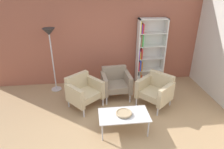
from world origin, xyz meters
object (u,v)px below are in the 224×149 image
at_px(decorative_bowl, 124,113).
at_px(bookshelf_tall, 148,52).
at_px(armchair_by_bookshelf, 116,82).
at_px(floor_lamp_torchiere, 50,40).
at_px(coffee_table_low, 124,116).
at_px(armchair_spare_guest, 83,91).
at_px(armchair_corner_red, 156,90).

bearing_deg(decorative_bowl, bookshelf_tall, 63.64).
relative_size(armchair_by_bookshelf, floor_lamp_torchiere, 0.45).
xyz_separation_m(armchair_by_bookshelf, floor_lamp_torchiere, (-1.63, 0.55, 1.03)).
bearing_deg(bookshelf_tall, floor_lamp_torchiere, -175.40).
bearing_deg(floor_lamp_torchiere, bookshelf_tall, 4.60).
distance_m(coffee_table_low, armchair_by_bookshelf, 1.37).
height_order(armchair_spare_guest, floor_lamp_torchiere, floor_lamp_torchiere).
relative_size(bookshelf_tall, armchair_corner_red, 2.00).
relative_size(bookshelf_tall, decorative_bowl, 5.94).
distance_m(armchair_spare_guest, armchair_by_bookshelf, 0.90).
relative_size(coffee_table_low, decorative_bowl, 3.12).
xyz_separation_m(coffee_table_low, armchair_by_bookshelf, (0.02, 1.37, 0.05)).
bearing_deg(armchair_corner_red, bookshelf_tall, 134.30).
relative_size(armchair_corner_red, armchair_by_bookshelf, 1.22).
height_order(armchair_by_bookshelf, floor_lamp_torchiere, floor_lamp_torchiere).
bearing_deg(armchair_by_bookshelf, armchair_spare_guest, -161.28).
distance_m(bookshelf_tall, decorative_bowl, 2.44).
relative_size(bookshelf_tall, coffee_table_low, 1.90).
bearing_deg(armchair_corner_red, coffee_table_low, -87.36).
bearing_deg(decorative_bowl, armchair_spare_guest, 128.70).
bearing_deg(armchair_by_bookshelf, coffee_table_low, -94.92).
bearing_deg(bookshelf_tall, armchair_by_bookshelf, -143.59).
bearing_deg(armchair_by_bookshelf, bookshelf_tall, 32.14).
bearing_deg(decorative_bowl, armchair_corner_red, 42.73).
relative_size(decorative_bowl, armchair_corner_red, 0.34).
relative_size(coffee_table_low, armchair_spare_guest, 1.05).
distance_m(coffee_table_low, armchair_corner_red, 1.27).
relative_size(armchair_spare_guest, armchair_by_bookshelf, 1.22).
distance_m(decorative_bowl, armchair_spare_guest, 1.30).
height_order(decorative_bowl, armchair_by_bookshelf, armchair_by_bookshelf).
xyz_separation_m(decorative_bowl, armchair_corner_red, (0.93, 0.86, -0.02)).
height_order(armchair_corner_red, floor_lamp_torchiere, floor_lamp_torchiere).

